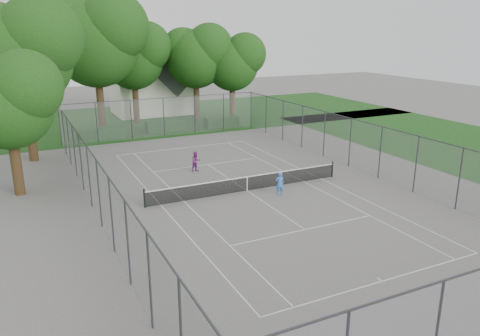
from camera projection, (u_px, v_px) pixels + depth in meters
name	position (u px, v px, depth m)	size (l,w,h in m)	color
ground	(247.00, 191.00, 28.73)	(120.00, 120.00, 0.00)	#62605E
grass_far	(140.00, 119.00, 51.12)	(60.00, 20.00, 0.00)	#164012
court_markings	(247.00, 191.00, 28.73)	(11.03, 23.83, 0.01)	silver
tennis_net	(247.00, 183.00, 28.59)	(12.87, 0.10, 1.10)	black
perimeter_fence	(247.00, 163.00, 28.21)	(18.08, 34.08, 3.52)	#38383D
tree_far_left	(96.00, 37.00, 42.09)	(8.90, 8.13, 12.79)	#382514
tree_far_midleft	(134.00, 54.00, 47.53)	(7.15, 6.53, 10.28)	#382514
tree_far_midright	(197.00, 54.00, 48.86)	(7.05, 6.44, 10.14)	#382514
tree_far_right	(233.00, 60.00, 49.40)	(6.38, 5.83, 9.18)	#382514
tree_side_back	(21.00, 49.00, 32.91)	(8.30, 7.58, 11.93)	#382514
tree_side_front	(8.00, 97.00, 26.45)	(5.94, 5.42, 8.53)	#382514
hedge_left	(102.00, 133.00, 41.88)	(4.21, 1.26, 1.05)	#153F14
hedge_mid	(165.00, 126.00, 44.73)	(3.59, 1.03, 1.13)	#153F14
hedge_right	(221.00, 122.00, 47.01)	(3.36, 1.23, 1.01)	#153F14
house	(151.00, 76.00, 53.64)	(8.44, 6.54, 10.51)	white
girl_player	(280.00, 184.00, 27.86)	(0.52, 0.34, 1.42)	#3A7DDA
woman_player	(196.00, 162.00, 32.42)	(0.69, 0.54, 1.42)	#772777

